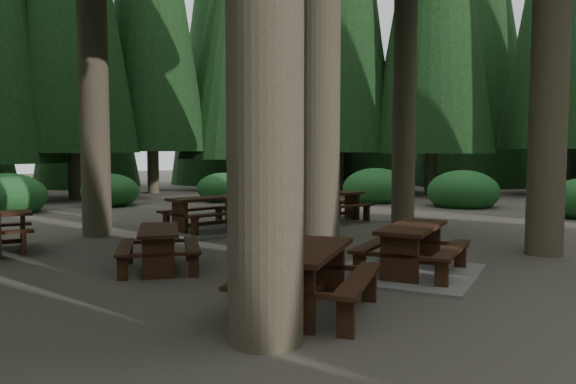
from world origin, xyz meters
TOP-DOWN VIEW (x-y plane):
  - ground at (0.00, 0.00)m, footprint 80.00×80.00m
  - picnic_table_a at (0.74, -2.05)m, footprint 2.85×2.64m
  - picnic_table_b at (-2.10, 0.76)m, footprint 1.83×1.96m
  - picnic_table_c at (0.76, 3.97)m, footprint 2.46×2.06m
  - picnic_table_d at (4.40, 3.52)m, footprint 1.86×1.55m
  - picnic_table_e at (-1.83, -2.54)m, footprint 2.30×2.20m
  - shrub_ring at (0.70, 0.75)m, footprint 23.86×24.64m

SIDE VIEW (x-z plane):
  - ground at x=0.00m, z-range 0.00..0.00m
  - picnic_table_a at x=0.74m, z-range -0.13..0.65m
  - picnic_table_c at x=0.76m, z-range -0.13..0.68m
  - shrub_ring at x=0.70m, z-range -0.35..1.15m
  - picnic_table_b at x=-2.10m, z-range 0.11..0.78m
  - picnic_table_d at x=4.40m, z-range 0.12..0.89m
  - picnic_table_e at x=-1.83m, z-range 0.13..0.91m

